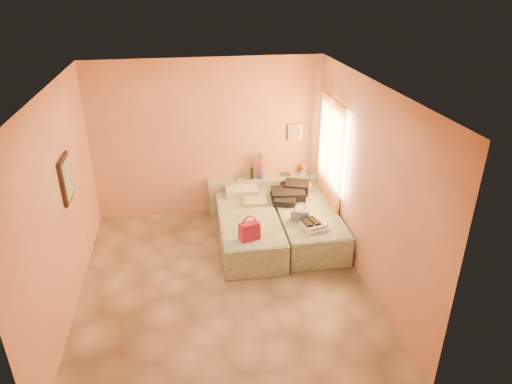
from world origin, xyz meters
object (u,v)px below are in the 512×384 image
at_px(headboard_ledge, 264,194).
at_px(flower_vase, 303,168).
at_px(blue_handbag, 300,216).
at_px(towel_stack, 315,227).
at_px(bed_left, 249,229).
at_px(bed_right, 306,223).
at_px(water_bottle, 252,173).
at_px(magenta_handbag, 249,231).
at_px(green_book, 286,174).

distance_m(headboard_ledge, flower_vase, 0.87).
distance_m(blue_handbag, towel_stack, 0.35).
bearing_deg(blue_handbag, bed_left, 174.64).
height_order(bed_right, flower_vase, flower_vase).
distance_m(bed_left, flower_vase, 1.75).
bearing_deg(flower_vase, bed_right, -101.28).
relative_size(bed_left, towel_stack, 5.71).
xyz_separation_m(bed_right, water_bottle, (-0.75, 1.06, 0.51)).
bearing_deg(water_bottle, bed_right, -54.49).
relative_size(bed_right, blue_handbag, 7.08).
bearing_deg(blue_handbag, bed_right, 73.18).
height_order(water_bottle, flower_vase, flower_vase).
relative_size(flower_vase, magenta_handbag, 0.81).
relative_size(magenta_handbag, blue_handbag, 1.04).
bearing_deg(water_bottle, towel_stack, -67.52).
xyz_separation_m(bed_left, blue_handbag, (0.77, -0.29, 0.34)).
xyz_separation_m(bed_left, towel_stack, (0.93, -0.60, 0.30)).
relative_size(bed_right, magenta_handbag, 6.82).
bearing_deg(bed_left, towel_stack, -31.42).
bearing_deg(bed_left, headboard_ledge, 68.74).
xyz_separation_m(green_book, blue_handbag, (-0.11, -1.46, -0.07)).
bearing_deg(flower_vase, bed_left, -136.02).
bearing_deg(headboard_ledge, blue_handbag, -77.41).
height_order(bed_right, water_bottle, water_bottle).
relative_size(flower_vase, blue_handbag, 0.84).
distance_m(flower_vase, magenta_handbag, 2.28).
distance_m(green_book, blue_handbag, 1.47).
height_order(magenta_handbag, towel_stack, magenta_handbag).
bearing_deg(bed_left, green_book, 54.50).
height_order(bed_left, water_bottle, water_bottle).
distance_m(flower_vase, towel_stack, 1.80).
distance_m(bed_left, towel_stack, 1.15).
bearing_deg(flower_vase, towel_stack, -98.80).
relative_size(bed_left, blue_handbag, 7.08).
bearing_deg(magenta_handbag, green_book, 44.92).
relative_size(green_book, magenta_handbag, 0.60).
bearing_deg(bed_left, magenta_handbag, -96.36).
bearing_deg(bed_right, towel_stack, -93.04).
height_order(green_book, flower_vase, flower_vase).
relative_size(magenta_handbag, towel_stack, 0.84).
xyz_separation_m(flower_vase, towel_stack, (-0.27, -1.76, -0.22)).
relative_size(headboard_ledge, bed_right, 1.02).
xyz_separation_m(headboard_ledge, towel_stack, (0.48, -1.69, 0.23)).
xyz_separation_m(flower_vase, blue_handbag, (-0.44, -1.46, -0.18)).
relative_size(water_bottle, green_book, 1.26).
relative_size(bed_right, flower_vase, 8.43).
xyz_separation_m(green_book, towel_stack, (0.06, -1.77, -0.11)).
bearing_deg(towel_stack, magenta_handbag, -174.40).
distance_m(headboard_ledge, towel_stack, 1.77).
xyz_separation_m(bed_left, green_book, (0.87, 1.17, 0.41)).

